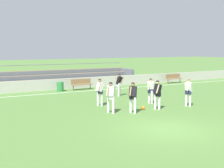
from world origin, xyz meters
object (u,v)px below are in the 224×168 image
object	(u,v)px
trash_bin	(60,87)
player_dark_wide_right	(157,92)
bench_near_wall_gap	(174,78)
player_white_on_ball	(188,90)
soccer_ball	(143,108)
player_dark_dropping_back	(119,83)
player_white_challenging	(151,89)
player_dark_wide_left	(133,95)
player_white_trailing_run	(111,95)
bench_centre_sideline	(81,83)
bleacher_stand	(39,79)
player_white_deep_cover	(100,90)

from	to	relation	value
trash_bin	player_dark_wide_right	size ratio (longest dim) A/B	0.45
bench_near_wall_gap	player_white_on_ball	bearing A→B (deg)	-126.69
player_white_on_ball	soccer_ball	distance (m)	3.17
player_dark_dropping_back	player_white_challenging	xyz separation A→B (m)	(0.11, -3.68, -0.02)
player_dark_dropping_back	trash_bin	bearing A→B (deg)	123.12
player_dark_wide_left	player_white_trailing_run	bearing A→B (deg)	149.91
player_dark_wide_left	player_white_trailing_run	distance (m)	1.20
player_dark_dropping_back	soccer_ball	bearing A→B (deg)	-106.00
bench_centre_sideline	soccer_ball	xyz separation A→B (m)	(-0.43, -9.61, -0.44)
bleacher_stand	bench_centre_sideline	distance (m)	4.10
player_white_on_ball	player_white_challenging	size ratio (longest dim) A/B	1.03
player_white_deep_cover	soccer_ball	bearing A→B (deg)	-55.10
player_dark_wide_right	player_dark_wide_left	distance (m)	1.80
player_dark_dropping_back	player_white_deep_cover	bearing A→B (deg)	-137.65
player_dark_wide_right	player_dark_dropping_back	xyz separation A→B (m)	(0.70, 5.43, -0.03)
bleacher_stand	bench_near_wall_gap	world-z (taller)	bleacher_stand
bench_centre_sideline	trash_bin	bearing A→B (deg)	-179.43
bench_near_wall_gap	soccer_ball	size ratio (longest dim) A/B	8.18
player_white_deep_cover	player_white_challenging	world-z (taller)	player_white_deep_cover
bench_near_wall_gap	bench_centre_sideline	size ratio (longest dim) A/B	1.00
bleacher_stand	player_white_challenging	xyz separation A→B (m)	(3.87, -11.25, 0.16)
bench_near_wall_gap	player_dark_wide_right	distance (m)	13.94
bleacher_stand	player_white_trailing_run	xyz separation A→B (m)	(0.22, -12.56, 0.22)
player_dark_wide_left	soccer_ball	xyz separation A→B (m)	(1.03, 0.50, -0.90)
soccer_ball	player_white_deep_cover	bearing A→B (deg)	124.90
player_dark_wide_left	bench_centre_sideline	bearing A→B (deg)	81.79
player_white_on_ball	bench_near_wall_gap	bearing A→B (deg)	53.31
player_white_challenging	soccer_ball	bearing A→B (deg)	-138.02
bench_centre_sideline	player_white_trailing_run	bearing A→B (deg)	-104.73
player_dark_wide_left	player_dark_wide_right	bearing A→B (deg)	5.23
player_dark_wide_right	bench_near_wall_gap	bearing A→B (deg)	45.53
trash_bin	player_dark_wide_right	bearing A→B (deg)	-77.31
bench_centre_sideline	player_dark_dropping_back	distance (m)	4.65
player_white_on_ball	player_white_deep_cover	bearing A→B (deg)	149.08
trash_bin	player_dark_wide_left	bearing A→B (deg)	-87.49
player_dark_wide_left	trash_bin	bearing A→B (deg)	92.51
trash_bin	player_dark_dropping_back	size ratio (longest dim) A/B	0.46
bleacher_stand	soccer_ball	world-z (taller)	bleacher_stand
bench_near_wall_gap	trash_bin	bearing A→B (deg)	-179.91
bench_near_wall_gap	player_white_challenging	distance (m)	12.14
player_dark_wide_right	player_white_trailing_run	distance (m)	2.87
player_white_deep_cover	soccer_ball	xyz separation A→B (m)	(1.60, -2.30, -0.89)
player_dark_dropping_back	soccer_ball	distance (m)	5.37
player_white_deep_cover	player_white_trailing_run	distance (m)	2.24
bench_centre_sideline	player_dark_wide_left	xyz separation A→B (m)	(-1.46, -10.11, 0.47)
bench_centre_sideline	player_dark_wide_left	bearing A→B (deg)	-98.21
player_white_on_ball	player_dark_wide_right	bearing A→B (deg)	176.65
player_dark_wide_left	player_dark_dropping_back	size ratio (longest dim) A/B	1.03
bleacher_stand	trash_bin	distance (m)	3.21
bench_near_wall_gap	player_white_deep_cover	distance (m)	14.17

